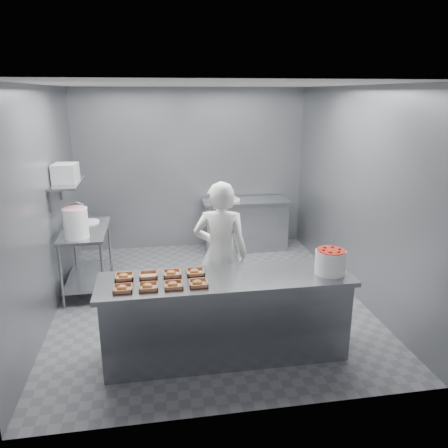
# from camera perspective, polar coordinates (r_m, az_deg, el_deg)

# --- Properties ---
(floor) EXTENTS (4.50, 4.50, 0.00)m
(floor) POSITION_cam_1_polar(r_m,az_deg,el_deg) (6.07, -1.91, -9.70)
(floor) COLOR #4C4C51
(floor) RESTS_ON ground
(ceiling) EXTENTS (4.50, 4.50, 0.00)m
(ceiling) POSITION_cam_1_polar(r_m,az_deg,el_deg) (5.43, -2.21, 17.77)
(ceiling) COLOR white
(ceiling) RESTS_ON wall_back
(wall_back) EXTENTS (4.00, 0.04, 2.80)m
(wall_back) POSITION_cam_1_polar(r_m,az_deg,el_deg) (7.78, -4.23, 7.07)
(wall_back) COLOR slate
(wall_back) RESTS_ON ground
(wall_left) EXTENTS (0.04, 4.50, 2.80)m
(wall_left) POSITION_cam_1_polar(r_m,az_deg,el_deg) (5.69, -22.45, 2.24)
(wall_left) COLOR slate
(wall_left) RESTS_ON ground
(wall_right) EXTENTS (0.04, 4.50, 2.80)m
(wall_right) POSITION_cam_1_polar(r_m,az_deg,el_deg) (6.16, 16.76, 3.84)
(wall_right) COLOR slate
(wall_right) RESTS_ON ground
(service_counter) EXTENTS (2.60, 0.70, 0.90)m
(service_counter) POSITION_cam_1_polar(r_m,az_deg,el_deg) (4.67, 0.28, -12.01)
(service_counter) COLOR slate
(service_counter) RESTS_ON ground
(prep_table) EXTENTS (0.60, 1.20, 0.90)m
(prep_table) POSITION_cam_1_polar(r_m,az_deg,el_deg) (6.42, -17.49, -3.24)
(prep_table) COLOR slate
(prep_table) RESTS_ON ground
(back_counter) EXTENTS (1.50, 0.60, 0.90)m
(back_counter) POSITION_cam_1_polar(r_m,az_deg,el_deg) (7.79, 2.76, -0.04)
(back_counter) COLOR slate
(back_counter) RESTS_ON ground
(wall_shelf) EXTENTS (0.35, 0.90, 0.03)m
(wall_shelf) POSITION_cam_1_polar(r_m,az_deg,el_deg) (6.20, -19.82, 5.05)
(wall_shelf) COLOR slate
(wall_shelf) RESTS_ON wall_left
(tray_0) EXTENTS (0.19, 0.18, 0.06)m
(tray_0) POSITION_cam_1_polar(r_m,az_deg,el_deg) (4.30, -13.11, -8.19)
(tray_0) COLOR tan
(tray_0) RESTS_ON service_counter
(tray_1) EXTENTS (0.19, 0.18, 0.06)m
(tray_1) POSITION_cam_1_polar(r_m,az_deg,el_deg) (4.28, -9.88, -8.06)
(tray_1) COLOR tan
(tray_1) RESTS_ON service_counter
(tray_2) EXTENTS (0.19, 0.18, 0.06)m
(tray_2) POSITION_cam_1_polar(r_m,az_deg,el_deg) (4.29, -6.64, -7.90)
(tray_2) COLOR tan
(tray_2) RESTS_ON service_counter
(tray_3) EXTENTS (0.19, 0.18, 0.06)m
(tray_3) POSITION_cam_1_polar(r_m,az_deg,el_deg) (4.30, -3.42, -7.72)
(tray_3) COLOR tan
(tray_3) RESTS_ON service_counter
(tray_4) EXTENTS (0.19, 0.18, 0.06)m
(tray_4) POSITION_cam_1_polar(r_m,az_deg,el_deg) (4.55, -12.91, -6.70)
(tray_4) COLOR tan
(tray_4) RESTS_ON service_counter
(tray_5) EXTENTS (0.19, 0.18, 0.04)m
(tray_5) POSITION_cam_1_polar(r_m,az_deg,el_deg) (4.54, -9.84, -6.60)
(tray_5) COLOR tan
(tray_5) RESTS_ON service_counter
(tray_6) EXTENTS (0.19, 0.18, 0.06)m
(tray_6) POSITION_cam_1_polar(r_m,az_deg,el_deg) (4.54, -6.83, -6.42)
(tray_6) COLOR tan
(tray_6) RESTS_ON service_counter
(tray_7) EXTENTS (0.19, 0.18, 0.06)m
(tray_7) POSITION_cam_1_polar(r_m,az_deg,el_deg) (4.56, -3.80, -6.26)
(tray_7) COLOR tan
(tray_7) RESTS_ON service_counter
(worker) EXTENTS (0.72, 0.57, 1.75)m
(worker) POSITION_cam_1_polar(r_m,az_deg,el_deg) (5.16, -0.43, -3.95)
(worker) COLOR white
(worker) RESTS_ON ground
(strawberry_tub) EXTENTS (0.31, 0.31, 0.26)m
(strawberry_tub) POSITION_cam_1_polar(r_m,az_deg,el_deg) (4.65, 13.71, -4.69)
(strawberry_tub) COLOR white
(strawberry_tub) RESTS_ON service_counter
(glaze_bucket) EXTENTS (0.33, 0.31, 0.48)m
(glaze_bucket) POSITION_cam_1_polar(r_m,az_deg,el_deg) (5.93, -18.78, 0.23)
(glaze_bucket) COLOR white
(glaze_bucket) RESTS_ON prep_table
(bucket_lid) EXTENTS (0.36, 0.36, 0.02)m
(bucket_lid) POSITION_cam_1_polar(r_m,az_deg,el_deg) (6.61, -17.26, 0.25)
(bucket_lid) COLOR white
(bucket_lid) RESTS_ON prep_table
(rag) EXTENTS (0.17, 0.16, 0.02)m
(rag) POSITION_cam_1_polar(r_m,az_deg,el_deg) (6.65, -17.64, 0.30)
(rag) COLOR #CCB28C
(rag) RESTS_ON prep_table
(appliance) EXTENTS (0.32, 0.36, 0.25)m
(appliance) POSITION_cam_1_polar(r_m,az_deg,el_deg) (6.14, -20.00, 6.26)
(appliance) COLOR gray
(appliance) RESTS_ON wall_shelf
(paper_stack) EXTENTS (0.33, 0.26, 0.05)m
(paper_stack) POSITION_cam_1_polar(r_m,az_deg,el_deg) (7.62, 0.72, 3.25)
(paper_stack) COLOR silver
(paper_stack) RESTS_ON back_counter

